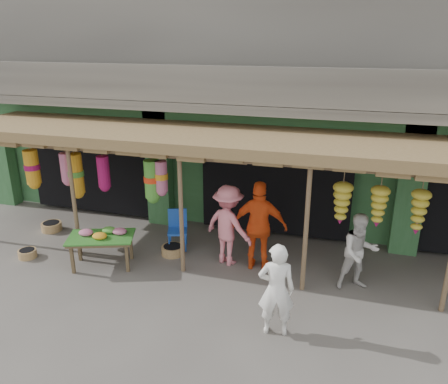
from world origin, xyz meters
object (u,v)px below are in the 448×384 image
(flower_table, at_px, (102,237))
(person_front, at_px, (276,290))
(person_right, at_px, (359,252))
(person_shopper, at_px, (228,225))
(blue_chair, at_px, (178,227))
(person_vendor, at_px, (260,226))

(flower_table, distance_m, person_front, 4.12)
(person_right, xyz_separation_m, person_shopper, (-2.69, 0.26, 0.11))
(flower_table, distance_m, person_shopper, 2.69)
(blue_chair, height_order, person_right, person_right)
(person_right, relative_size, person_vendor, 0.80)
(flower_table, relative_size, person_shopper, 0.87)
(person_vendor, distance_m, person_shopper, 0.70)
(flower_table, relative_size, person_vendor, 0.80)
(person_right, bearing_deg, person_front, -147.47)
(person_shopper, bearing_deg, blue_chair, 6.30)
(flower_table, xyz_separation_m, blue_chair, (1.19, 1.28, -0.15))
(flower_table, height_order, person_front, person_front)
(blue_chair, xyz_separation_m, person_vendor, (2.03, -0.44, 0.46))
(person_front, distance_m, person_right, 2.23)
(person_front, height_order, person_right, person_front)
(person_vendor, bearing_deg, person_right, 169.86)
(flower_table, bearing_deg, blue_chair, 26.97)
(flower_table, relative_size, person_right, 1.00)
(blue_chair, bearing_deg, person_vendor, -31.73)
(person_vendor, bearing_deg, person_shopper, -8.21)
(flower_table, bearing_deg, person_vendor, -5.44)
(blue_chair, xyz_separation_m, person_right, (4.03, -0.65, 0.27))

